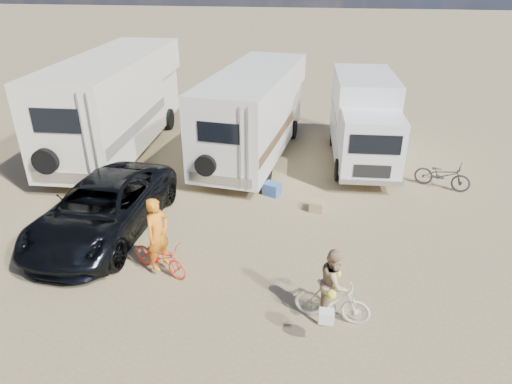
# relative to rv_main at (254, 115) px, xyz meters

# --- Properties ---
(ground) EXTENTS (140.00, 140.00, 0.00)m
(ground) POSITION_rel_rv_main_xyz_m (0.22, -7.29, -1.59)
(ground) COLOR #97825A
(ground) RESTS_ON ground
(rv_main) EXTENTS (3.34, 7.76, 3.18)m
(rv_main) POSITION_rel_rv_main_xyz_m (0.00, 0.00, 0.00)
(rv_main) COLOR silver
(rv_main) RESTS_ON ground
(rv_left) EXTENTS (2.90, 8.80, 3.59)m
(rv_left) POSITION_rel_rv_main_xyz_m (-5.23, -0.10, 0.21)
(rv_left) COLOR white
(rv_left) RESTS_ON ground
(box_truck) EXTENTS (2.29, 5.58, 3.06)m
(box_truck) POSITION_rel_rv_main_xyz_m (4.00, -0.15, -0.06)
(box_truck) COLOR silver
(box_truck) RESTS_ON ground
(dark_suv) EXTENTS (2.79, 5.47, 1.48)m
(dark_suv) POSITION_rel_rv_main_xyz_m (-3.20, -6.08, -0.85)
(dark_suv) COLOR black
(dark_suv) RESTS_ON ground
(bike_man) EXTENTS (1.69, 1.18, 0.84)m
(bike_man) POSITION_rel_rv_main_xyz_m (-1.11, -7.59, -1.17)
(bike_man) COLOR #F03D1F
(bike_man) RESTS_ON ground
(bike_woman) EXTENTS (1.61, 0.69, 0.94)m
(bike_woman) POSITION_rel_rv_main_xyz_m (2.89, -8.67, -1.12)
(bike_woman) COLOR beige
(bike_woman) RESTS_ON ground
(rider_man) EXTENTS (0.66, 0.77, 1.78)m
(rider_man) POSITION_rel_rv_main_xyz_m (-1.11, -7.59, -0.70)
(rider_man) COLOR orange
(rider_man) RESTS_ON ground
(rider_woman) EXTENTS (0.69, 0.83, 1.53)m
(rider_woman) POSITION_rel_rv_main_xyz_m (2.89, -8.67, -0.82)
(rider_woman) COLOR tan
(rider_woman) RESTS_ON ground
(bike_parked) EXTENTS (1.85, 1.22, 0.92)m
(bike_parked) POSITION_rel_rv_main_xyz_m (6.49, -1.92, -1.13)
(bike_parked) COLOR #2B2D2A
(bike_parked) RESTS_ON ground
(cooler) EXTENTS (0.61, 0.55, 0.40)m
(cooler) POSITION_rel_rv_main_xyz_m (1.06, -3.21, -1.39)
(cooler) COLOR #335497
(cooler) RESTS_ON ground
(crate) EXTENTS (0.45, 0.45, 0.32)m
(crate) POSITION_rel_rv_main_xyz_m (2.48, -4.05, -1.43)
(crate) COLOR #947D51
(crate) RESTS_ON ground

